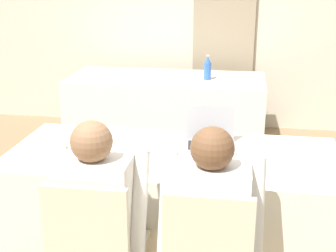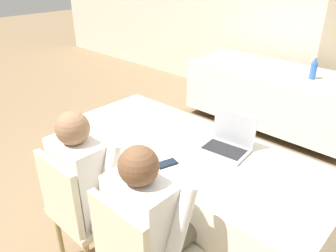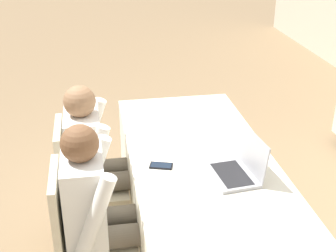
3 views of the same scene
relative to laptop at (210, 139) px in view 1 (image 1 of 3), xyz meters
name	(u,v)px [view 1 (image 1 of 3)]	position (x,y,z in m)	size (l,w,h in m)	color
wall_back	(210,13)	(-0.21, 2.74, 0.56)	(12.00, 0.06, 2.70)	beige
curtain_panel	(224,16)	(-0.04, 2.68, 0.53)	(0.71, 0.04, 2.65)	gray
conference_table_near	(173,178)	(-0.21, -0.16, -0.22)	(2.06, 0.88, 0.75)	silver
conference_table_far	(166,93)	(-0.60, 1.97, -0.22)	(2.06, 0.88, 0.75)	silver
laptop	(210,139)	(0.00, 0.00, 0.00)	(0.34, 0.29, 0.24)	#99999E
cell_phone	(173,170)	(-0.18, -0.42, -0.04)	(0.11, 0.15, 0.01)	black
paper_beside_laptop	(97,150)	(-0.70, -0.18, -0.05)	(0.32, 0.36, 0.00)	white
paper_centre_table	(194,143)	(-0.11, 0.04, -0.05)	(0.31, 0.36, 0.00)	white
water_bottle	(208,69)	(-0.17, 1.93, 0.07)	(0.07, 0.07, 0.26)	#2D5BB7
chair_near_left	(96,250)	(-0.49, -0.90, -0.29)	(0.44, 0.44, 0.91)	tan
person_checkered_shirt	(100,211)	(-0.49, -0.80, -0.13)	(0.50, 0.52, 1.17)	#665B4C
person_white_shirt	(211,220)	(0.07, -0.80, -0.13)	(0.50, 0.52, 1.17)	#665B4C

